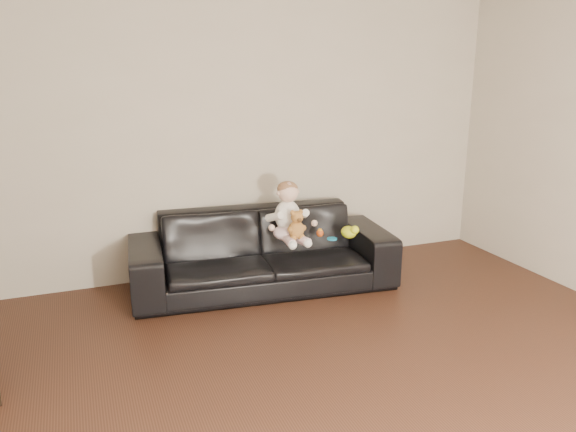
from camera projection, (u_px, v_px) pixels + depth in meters
name	position (u px, v px, depth m)	size (l,w,h in m)	color
floor	(401.00, 432.00, 3.06)	(5.50, 5.50, 0.00)	#3E2216
wall_back	(248.00, 135.00, 5.19)	(5.00, 5.00, 0.00)	#BFB5A0
sofa	(262.00, 250.00, 4.98)	(2.29, 0.90, 0.67)	black
baby	(289.00, 215.00, 4.85)	(0.35, 0.44, 0.52)	#FBD4DC
teddy_bear	(297.00, 225.00, 4.72)	(0.16, 0.16, 0.25)	#A26B2E
toy_green	(349.00, 232.00, 4.97)	(0.13, 0.16, 0.11)	#DCEC1B
toy_rattle	(320.00, 233.00, 5.01)	(0.07, 0.07, 0.07)	#C64A17
toy_blue_disc	(332.00, 239.00, 4.94)	(0.09, 0.09, 0.01)	#1A97D2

